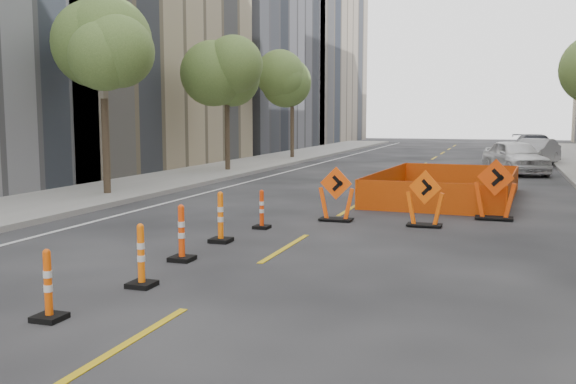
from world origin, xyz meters
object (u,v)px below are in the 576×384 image
(chevron_sign_left, at_px, (336,194))
(channelizer_4, at_px, (181,233))
(channelizer_6, at_px, (262,209))
(parked_car_mid, at_px, (534,153))
(parked_car_far, at_px, (535,147))
(channelizer_3, at_px, (141,255))
(channelizer_5, at_px, (221,217))
(chevron_sign_right, at_px, (495,189))
(channelizer_2, at_px, (48,285))
(parked_car_near, at_px, (515,157))
(chevron_sign_center, at_px, (425,198))

(chevron_sign_left, bearing_deg, channelizer_4, -102.49)
(channelizer_6, height_order, chevron_sign_left, chevron_sign_left)
(parked_car_mid, distance_m, parked_car_far, 5.58)
(channelizer_6, bearing_deg, chevron_sign_left, 49.58)
(channelizer_3, bearing_deg, parked_car_mid, 76.10)
(channelizer_5, xyz_separation_m, chevron_sign_right, (5.60, 5.07, 0.25))
(channelizer_5, height_order, parked_car_mid, parked_car_mid)
(channelizer_2, relative_size, channelizer_5, 0.88)
(chevron_sign_right, distance_m, parked_car_mid, 19.80)
(channelizer_2, height_order, channelizer_3, channelizer_3)
(channelizer_4, distance_m, chevron_sign_left, 5.69)
(channelizer_2, xyz_separation_m, channelizer_5, (-0.04, 5.64, 0.07))
(channelizer_5, bearing_deg, channelizer_4, -88.49)
(channelizer_5, relative_size, parked_car_mid, 0.25)
(parked_car_far, bearing_deg, channelizer_2, -110.58)
(channelizer_3, relative_size, channelizer_4, 0.96)
(chevron_sign_right, bearing_deg, channelizer_2, -101.56)
(channelizer_6, relative_size, parked_car_mid, 0.21)
(channelizer_2, bearing_deg, chevron_sign_right, 62.58)
(channelizer_6, bearing_deg, channelizer_5, -97.22)
(chevron_sign_left, distance_m, parked_car_mid, 21.98)
(channelizer_6, xyz_separation_m, parked_car_near, (6.09, 17.67, 0.33))
(channelizer_4, relative_size, parked_car_near, 0.23)
(channelizer_5, bearing_deg, channelizer_2, -89.56)
(channelizer_3, relative_size, chevron_sign_left, 0.73)
(channelizer_2, relative_size, parked_car_mid, 0.22)
(parked_car_near, bearing_deg, channelizer_5, -128.37)
(chevron_sign_center, bearing_deg, channelizer_6, -139.64)
(chevron_sign_center, relative_size, parked_car_near, 0.30)
(channelizer_4, distance_m, channelizer_5, 1.88)
(channelizer_5, bearing_deg, chevron_sign_center, 40.72)
(channelizer_3, relative_size, chevron_sign_center, 0.74)
(channelizer_4, relative_size, chevron_sign_right, 0.67)
(channelizer_6, xyz_separation_m, parked_car_mid, (7.15, 22.91, 0.27))
(chevron_sign_center, height_order, parked_car_mid, parked_car_mid)
(chevron_sign_left, bearing_deg, channelizer_6, -126.28)
(channelizer_4, xyz_separation_m, parked_car_near, (6.27, 21.43, 0.27))
(channelizer_5, bearing_deg, chevron_sign_left, 64.84)
(channelizer_6, relative_size, chevron_sign_left, 0.67)
(channelizer_3, xyz_separation_m, chevron_sign_right, (5.28, 8.83, 0.29))
(chevron_sign_right, height_order, parked_car_near, parked_car_near)
(channelizer_6, xyz_separation_m, chevron_sign_right, (5.36, 3.19, 0.33))
(chevron_sign_right, relative_size, parked_car_mid, 0.36)
(chevron_sign_center, relative_size, chevron_sign_right, 0.87)
(channelizer_3, bearing_deg, parked_car_far, 77.91)
(channelizer_4, distance_m, parked_car_mid, 27.66)
(chevron_sign_center, bearing_deg, parked_car_far, 100.22)
(channelizer_3, xyz_separation_m, parked_car_far, (7.31, 34.13, 0.27))
(channelizer_3, height_order, chevron_sign_right, chevron_sign_right)
(chevron_sign_center, height_order, chevron_sign_right, chevron_sign_right)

